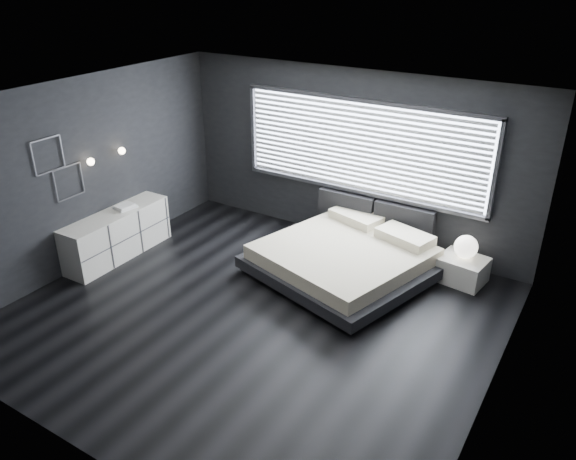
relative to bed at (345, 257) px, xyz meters
The scene contains 12 objects.
room 2.02m from the bed, 108.38° to the right, with size 6.04×6.00×2.80m.
window 1.76m from the bed, 106.61° to the left, with size 4.14×0.09×1.52m.
headboard 1.09m from the bed, 90.66° to the left, with size 1.96×0.16×0.52m.
sconce_near 3.97m from the bed, 155.68° to the right, with size 0.18×0.11×0.11m.
sconce_far 3.78m from the bed, 164.56° to the right, with size 0.18×0.11×0.11m.
wall_art_upper 4.40m from the bed, 148.56° to the right, with size 0.01×0.48×0.48m.
wall_art_lower 4.13m from the bed, 151.63° to the right, with size 0.01×0.48×0.48m.
bed is the anchor object (origin of this frame).
nightstand 1.71m from the bed, 24.82° to the left, with size 0.65×0.54×0.38m, color silver.
orb_lamp 1.74m from the bed, 26.06° to the left, with size 0.34×0.34×0.34m, color white.
dresser 3.57m from the bed, 157.76° to the right, with size 0.54×1.85×0.74m.
book_stack 3.50m from the bed, 160.87° to the right, with size 0.29×0.35×0.06m.
Camera 1 is at (3.64, -5.04, 4.26)m, focal length 35.00 mm.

